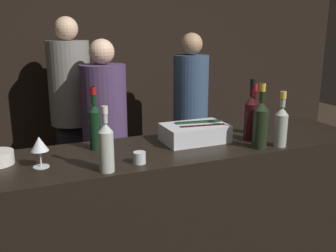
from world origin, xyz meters
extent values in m
cube|color=black|center=(0.00, 2.43, 1.40)|extent=(6.40, 0.06, 2.80)
cube|color=black|center=(0.00, 0.30, 0.52)|extent=(2.51, 0.60, 1.05)
cube|color=silver|center=(0.18, 0.35, 1.10)|extent=(0.38, 0.25, 0.11)
cylinder|color=black|center=(0.21, 0.31, 1.13)|extent=(0.29, 0.10, 0.06)
cylinder|color=black|center=(0.23, 0.39, 1.13)|extent=(0.29, 0.11, 0.07)
cylinder|color=silver|center=(-0.71, 0.25, 1.05)|extent=(0.08, 0.08, 0.00)
cylinder|color=silver|center=(-0.71, 0.25, 1.09)|extent=(0.01, 0.01, 0.08)
cone|color=silver|center=(-0.71, 0.25, 1.17)|extent=(0.09, 0.09, 0.07)
cylinder|color=silver|center=(-0.25, 0.11, 1.08)|extent=(0.06, 0.06, 0.06)
sphere|color=#EFB256|center=(-0.25, 0.11, 1.08)|extent=(0.03, 0.03, 0.03)
cylinder|color=#B2B7AD|center=(-0.43, 0.07, 1.15)|extent=(0.07, 0.07, 0.20)
cone|color=#B2B7AD|center=(-0.43, 0.07, 1.27)|extent=(0.07, 0.07, 0.04)
cylinder|color=#B2B7AD|center=(-0.43, 0.07, 1.33)|extent=(0.03, 0.03, 0.08)
cylinder|color=silver|center=(-0.43, 0.07, 1.35)|extent=(0.03, 0.03, 0.04)
cylinder|color=#9EA899|center=(0.60, 0.07, 1.14)|extent=(0.07, 0.07, 0.19)
cone|color=#9EA899|center=(0.60, 0.07, 1.26)|extent=(0.07, 0.07, 0.04)
cylinder|color=#9EA899|center=(0.60, 0.07, 1.33)|extent=(0.03, 0.03, 0.09)
cylinder|color=gold|center=(0.60, 0.07, 1.35)|extent=(0.03, 0.03, 0.04)
cylinder|color=#380F0F|center=(0.62, 0.36, 1.14)|extent=(0.08, 0.08, 0.18)
cone|color=#380F0F|center=(0.62, 0.36, 1.25)|extent=(0.08, 0.08, 0.05)
cylinder|color=#380F0F|center=(0.62, 0.36, 1.32)|extent=(0.02, 0.02, 0.10)
cylinder|color=red|center=(0.62, 0.36, 1.35)|extent=(0.03, 0.03, 0.04)
cylinder|color=black|center=(0.52, 0.26, 1.16)|extent=(0.08, 0.08, 0.22)
cone|color=black|center=(0.52, 0.26, 1.30)|extent=(0.08, 0.08, 0.05)
cylinder|color=black|center=(0.52, 0.26, 1.37)|extent=(0.03, 0.03, 0.10)
cylinder|color=black|center=(0.52, 0.26, 1.40)|extent=(0.03, 0.03, 0.05)
cylinder|color=black|center=(-0.40, 0.43, 1.16)|extent=(0.07, 0.07, 0.22)
cone|color=black|center=(-0.40, 0.43, 1.29)|extent=(0.07, 0.07, 0.04)
cylinder|color=black|center=(-0.40, 0.43, 1.36)|extent=(0.03, 0.03, 0.10)
cylinder|color=maroon|center=(-0.40, 0.43, 1.38)|extent=(0.03, 0.03, 0.04)
cylinder|color=black|center=(0.47, 0.09, 1.16)|extent=(0.09, 0.09, 0.22)
cone|color=black|center=(0.47, 0.09, 1.30)|extent=(0.09, 0.09, 0.05)
cylinder|color=black|center=(0.47, 0.09, 1.37)|extent=(0.03, 0.03, 0.10)
cylinder|color=gold|center=(0.47, 0.09, 1.40)|extent=(0.03, 0.03, 0.05)
cube|color=black|center=(0.80, 1.67, 0.38)|extent=(0.26, 0.19, 0.76)
cylinder|color=#334766|center=(0.80, 1.67, 1.12)|extent=(0.34, 0.34, 0.71)
sphere|color=tan|center=(0.80, 1.67, 1.57)|extent=(0.21, 0.21, 0.21)
cube|color=black|center=(-0.10, 1.50, 0.37)|extent=(0.29, 0.21, 0.74)
cylinder|color=#473356|center=(-0.10, 1.50, 1.08)|extent=(0.39, 0.39, 0.69)
sphere|color=beige|center=(-0.10, 1.50, 1.53)|extent=(0.21, 0.21, 0.21)
cube|color=black|center=(-0.32, 1.91, 0.42)|extent=(0.29, 0.21, 0.85)
cylinder|color=slate|center=(-0.32, 1.91, 1.23)|extent=(0.38, 0.38, 0.77)
sphere|color=beige|center=(-0.32, 1.91, 1.72)|extent=(0.21, 0.21, 0.21)
camera|label=1|loc=(-0.81, -1.60, 1.71)|focal=40.00mm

